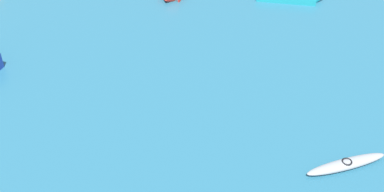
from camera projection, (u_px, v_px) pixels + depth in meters
name	position (u px, v px, depth m)	size (l,w,h in m)	color
kayak_grey_cluster_inner	(346.00, 164.00, 19.42)	(3.24, 2.21, 0.33)	gray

